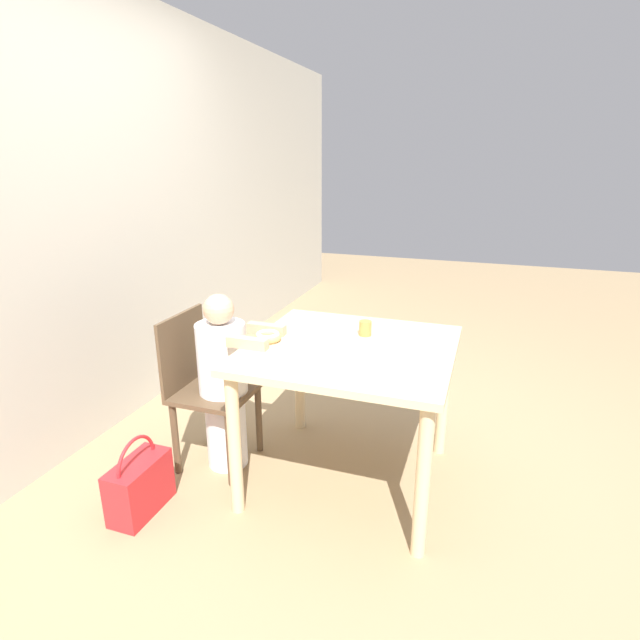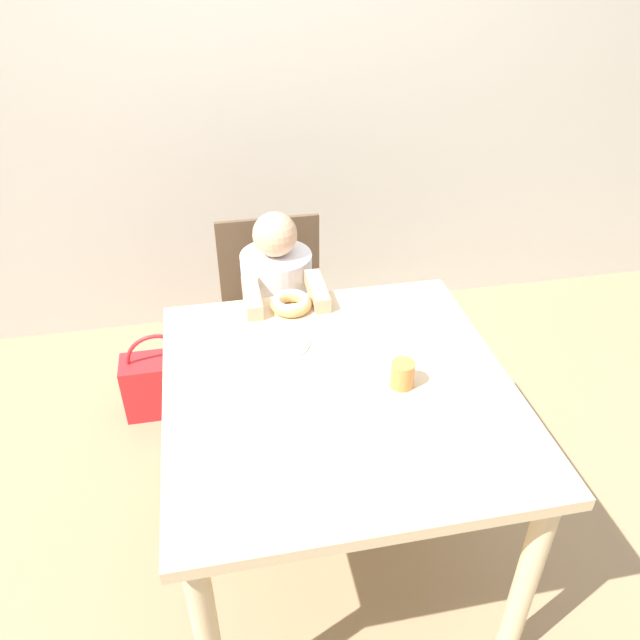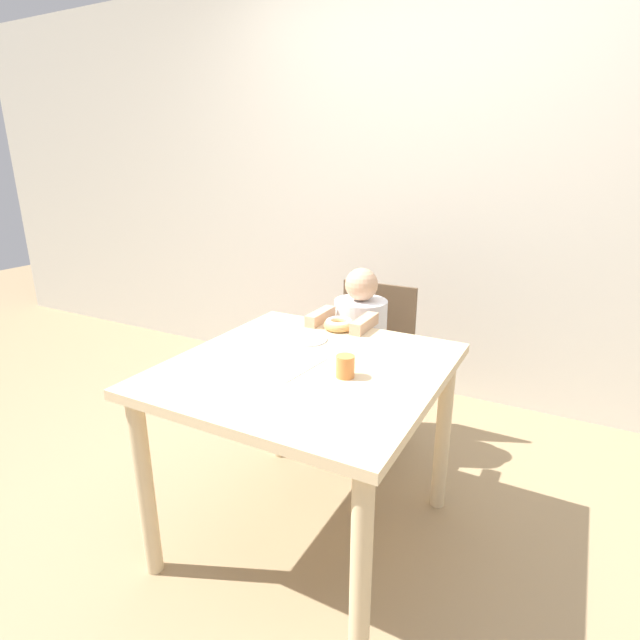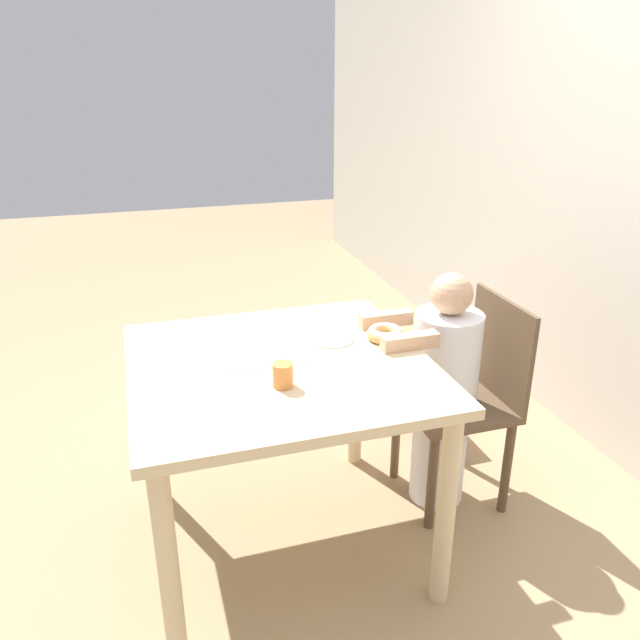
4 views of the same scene
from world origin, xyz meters
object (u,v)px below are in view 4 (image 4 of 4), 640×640
(handbag, at_px, (427,402))
(cup, at_px, (283,375))
(donut, at_px, (385,333))
(chair, at_px, (467,398))
(child_figure, at_px, (442,393))

(handbag, bearing_deg, cup, -50.56)
(cup, bearing_deg, donut, 118.50)
(chair, xyz_separation_m, cup, (0.24, -0.79, 0.34))
(chair, bearing_deg, child_figure, -90.00)
(donut, bearing_deg, child_figure, 92.63)
(chair, distance_m, cup, 0.89)
(child_figure, xyz_separation_m, donut, (0.01, -0.25, 0.29))
(chair, height_order, cup, chair)
(donut, bearing_deg, handbag, 137.43)
(child_figure, relative_size, donut, 7.22)
(handbag, relative_size, cup, 5.14)
(chair, distance_m, child_figure, 0.12)
(child_figure, xyz_separation_m, handbag, (-0.48, 0.20, -0.33))
(chair, height_order, donut, chair)
(child_figure, height_order, donut, child_figure)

